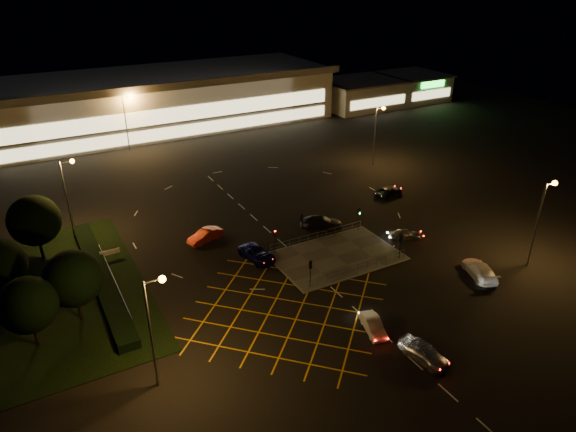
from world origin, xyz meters
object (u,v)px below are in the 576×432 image
signal_nw (275,236)px  car_circ_red (205,236)px  signal_ne (359,214)px  car_right_silver (405,234)px  signal_se (401,241)px  car_queue_white (373,325)px  car_near_silver (424,352)px  car_east_grey (389,191)px  car_approach_white (480,270)px  car_far_dkgrey (321,222)px  car_left_blue (257,254)px  signal_sw (310,268)px

signal_nw → car_circ_red: (-6.03, 6.94, -1.61)m
signal_ne → car_right_silver: bearing=-49.8°
signal_se → car_queue_white: bearing=40.2°
car_near_silver → car_east_grey: car_near_silver is taller
car_queue_white → car_east_grey: 32.14m
signal_se → car_approach_white: bearing=127.2°
car_near_silver → car_queue_white: (-1.51, 5.13, -0.13)m
car_east_grey → car_approach_white: 22.81m
signal_se → car_far_dkgrey: size_ratio=0.58×
signal_se → signal_ne: bearing=-90.0°
car_near_silver → car_left_blue: bearing=93.9°
signal_ne → car_near_silver: signal_ne is taller
signal_se → car_approach_white: signal_se is taller
car_left_blue → signal_nw: bearing=-6.8°
car_far_dkgrey → signal_nw: bearing=140.3°
car_circ_red → signal_sw: bearing=3.8°
car_circ_red → signal_nw: bearing=22.8°
car_near_silver → car_approach_white: bearing=16.6°
signal_ne → car_far_dkgrey: signal_ne is taller
signal_sw → car_approach_white: size_ratio=0.58×
car_right_silver → car_circ_red: bearing=88.2°
signal_ne → car_circ_red: signal_ne is taller
car_far_dkgrey → signal_ne: bearing=-98.9°
signal_nw → car_left_blue: bearing=-176.8°
car_near_silver → car_approach_white: (14.41, 7.07, -0.01)m
signal_se → car_right_silver: 5.43m
car_east_grey → car_approach_white: car_approach_white is taller
car_near_silver → car_circ_red: 30.36m
signal_se → car_near_silver: signal_se is taller
car_queue_white → car_left_blue: 17.22m
car_far_dkgrey → car_approach_white: (8.99, -18.01, -0.00)m
car_left_blue → car_east_grey: bearing=6.3°
signal_ne → signal_sw: bearing=-146.4°
signal_se → car_right_silver: size_ratio=0.82×
signal_nw → car_queue_white: size_ratio=0.79×
signal_ne → car_queue_white: 20.05m
car_far_dkgrey → car_right_silver: car_far_dkgrey is taller
signal_se → car_east_grey: signal_se is taller
car_right_silver → car_approach_white: 10.55m
car_queue_white → car_east_grey: car_queue_white is taller
car_near_silver → car_left_blue: (-5.26, 21.94, -0.07)m
car_left_blue → car_far_dkgrey: car_far_dkgrey is taller
signal_ne → car_approach_white: signal_ne is taller
car_right_silver → signal_se: bearing=157.6°
car_right_silver → car_east_grey: (6.82, 11.73, -0.02)m
signal_nw → car_circ_red: 9.33m
car_east_grey → car_queue_white: bearing=128.1°
car_approach_white → car_east_grey: bearing=-82.6°
car_near_silver → car_far_dkgrey: bearing=68.3°
signal_se → car_far_dkgrey: signal_se is taller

